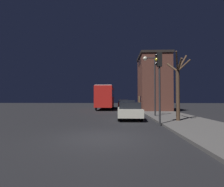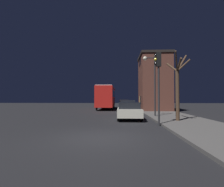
# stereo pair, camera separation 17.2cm
# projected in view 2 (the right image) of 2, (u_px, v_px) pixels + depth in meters

# --- Properties ---
(ground_plane) EXTENTS (120.00, 120.00, 0.00)m
(ground_plane) POSITION_uv_depth(u_px,v_px,m) (100.00, 138.00, 7.68)
(ground_plane) COLOR black
(brick_building) EXTENTS (4.17, 5.71, 7.76)m
(brick_building) POSITION_uv_depth(u_px,v_px,m) (154.00, 82.00, 24.70)
(brick_building) COLOR brown
(brick_building) RESTS_ON sidewalk
(streetlamp) EXTENTS (1.16, 0.38, 5.53)m
(streetlamp) POSITION_uv_depth(u_px,v_px,m) (151.00, 76.00, 16.21)
(streetlamp) COLOR #28282B
(streetlamp) RESTS_ON sidewalk
(traffic_light) EXTENTS (0.43, 0.24, 4.67)m
(traffic_light) POSITION_uv_depth(u_px,v_px,m) (158.00, 73.00, 11.10)
(traffic_light) COLOR #28282B
(traffic_light) RESTS_ON ground
(bare_tree) EXTENTS (1.65, 2.61, 4.96)m
(bare_tree) POSITION_uv_depth(u_px,v_px,m) (178.00, 85.00, 12.78)
(bare_tree) COLOR #473323
(bare_tree) RESTS_ON sidewalk
(bus) EXTENTS (2.50, 9.98, 3.67)m
(bus) POSITION_uv_depth(u_px,v_px,m) (106.00, 96.00, 28.80)
(bus) COLOR red
(bus) RESTS_ON ground
(car_near_lane) EXTENTS (1.89, 4.20, 1.43)m
(car_near_lane) POSITION_uv_depth(u_px,v_px,m) (129.00, 110.00, 14.49)
(car_near_lane) COLOR beige
(car_near_lane) RESTS_ON ground
(car_mid_lane) EXTENTS (1.90, 4.39, 1.53)m
(car_mid_lane) POSITION_uv_depth(u_px,v_px,m) (127.00, 106.00, 21.51)
(car_mid_lane) COLOR #B7BABF
(car_mid_lane) RESTS_ON ground
(car_far_lane) EXTENTS (1.89, 4.04, 1.55)m
(car_far_lane) POSITION_uv_depth(u_px,v_px,m) (124.00, 104.00, 31.42)
(car_far_lane) COLOR #B21E19
(car_far_lane) RESTS_ON ground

